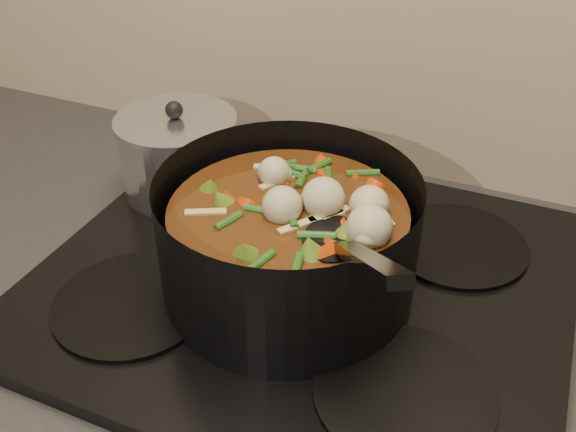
% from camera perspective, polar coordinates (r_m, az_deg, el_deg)
% --- Properties ---
extents(stovetop, '(0.62, 0.54, 0.03)m').
position_cam_1_polar(stovetop, '(0.79, 1.38, -5.65)').
color(stovetop, black).
rests_on(stovetop, counter).
extents(stockpot, '(0.37, 0.38, 0.22)m').
position_cam_1_polar(stockpot, '(0.72, 0.02, -2.20)').
color(stockpot, black).
rests_on(stockpot, stovetop).
extents(saucepan, '(0.17, 0.17, 0.14)m').
position_cam_1_polar(saucepan, '(0.92, -9.67, 5.45)').
color(saucepan, silver).
rests_on(saucepan, stovetop).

